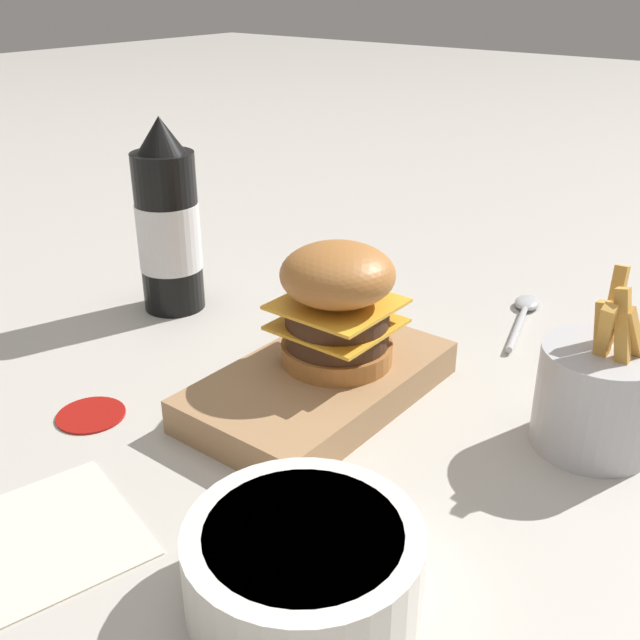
# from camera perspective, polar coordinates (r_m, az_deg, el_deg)

# --- Properties ---
(ground_plane) EXTENTS (6.00, 6.00, 0.00)m
(ground_plane) POSITION_cam_1_polar(r_m,az_deg,el_deg) (0.69, -2.27, -6.24)
(ground_plane) COLOR #B7B2A8
(serving_board) EXTENTS (0.25, 0.14, 0.03)m
(serving_board) POSITION_cam_1_polar(r_m,az_deg,el_deg) (0.69, 0.00, -4.98)
(serving_board) COLOR #A37A51
(serving_board) RESTS_ON ground_plane
(burger) EXTENTS (0.10, 0.10, 0.11)m
(burger) POSITION_cam_1_polar(r_m,az_deg,el_deg) (0.67, 1.33, 1.25)
(burger) COLOR #AD6B33
(burger) RESTS_ON serving_board
(ketchup_bottle) EXTENTS (0.07, 0.07, 0.22)m
(ketchup_bottle) POSITION_cam_1_polar(r_m,az_deg,el_deg) (0.86, -11.49, 6.99)
(ketchup_bottle) COLOR black
(ketchup_bottle) RESTS_ON ground_plane
(fries_basket) EXTENTS (0.10, 0.10, 0.15)m
(fries_basket) POSITION_cam_1_polar(r_m,az_deg,el_deg) (0.65, 20.40, -5.41)
(fries_basket) COLOR #B7B7BC
(fries_basket) RESTS_ON ground_plane
(side_bowl) EXTENTS (0.15, 0.15, 0.06)m
(side_bowl) POSITION_cam_1_polar(r_m,az_deg,el_deg) (0.49, -1.25, -18.10)
(side_bowl) COLOR silver
(side_bowl) RESTS_ON ground_plane
(spoon) EXTENTS (0.15, 0.06, 0.01)m
(spoon) POSITION_cam_1_polar(r_m,az_deg,el_deg) (0.89, 15.33, 0.78)
(spoon) COLOR #B2B2B7
(spoon) RESTS_ON ground_plane
(ketchup_puddle) EXTENTS (0.06, 0.06, 0.00)m
(ketchup_puddle) POSITION_cam_1_polar(r_m,az_deg,el_deg) (0.70, -17.07, -6.87)
(ketchup_puddle) COLOR #9E140F
(ketchup_puddle) RESTS_ON ground_plane
(parchment_square) EXTENTS (0.16, 0.16, 0.00)m
(parchment_square) POSITION_cam_1_polar(r_m,az_deg,el_deg) (0.58, -20.71, -15.34)
(parchment_square) COLOR beige
(parchment_square) RESTS_ON ground_plane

